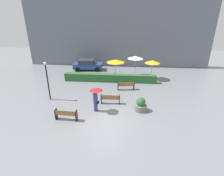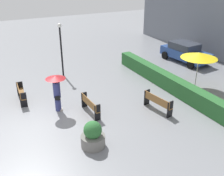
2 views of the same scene
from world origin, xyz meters
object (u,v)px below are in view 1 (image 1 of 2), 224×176
at_px(bench_back_row, 126,85).
at_px(planter_pot, 141,105).
at_px(lamp_post, 47,77).
at_px(bench_near_left, 66,114).
at_px(pedestrian_with_umbrella, 96,96).
at_px(patio_umbrella_yellow, 116,61).
at_px(patio_umbrella_white, 135,57).
at_px(patio_umbrella_yellow_far, 153,62).
at_px(bench_mid_center, 110,98).
at_px(parked_car, 88,65).

height_order(bench_back_row, planter_pot, planter_pot).
height_order(planter_pot, lamp_post, lamp_post).
distance_m(bench_near_left, bench_back_row, 7.87).
bearing_deg(bench_back_row, pedestrian_with_umbrella, -117.20).
relative_size(bench_near_left, patio_umbrella_yellow, 0.77).
height_order(planter_pot, patio_umbrella_yellow, patio_umbrella_yellow).
bearing_deg(bench_near_left, lamp_post, 128.88).
xyz_separation_m(bench_near_left, patio_umbrella_yellow, (3.16, 10.46, 1.65)).
height_order(bench_near_left, pedestrian_with_umbrella, pedestrian_with_umbrella).
xyz_separation_m(pedestrian_with_umbrella, planter_pot, (3.78, 0.43, -0.86)).
relative_size(patio_umbrella_white, patio_umbrella_yellow_far, 1.09).
bearing_deg(patio_umbrella_yellow_far, patio_umbrella_yellow, 175.39).
bearing_deg(bench_mid_center, lamp_post, 176.09).
bearing_deg(patio_umbrella_white, bench_near_left, -116.74).
relative_size(bench_back_row, patio_umbrella_yellow_far, 0.77).
xyz_separation_m(lamp_post, patio_umbrella_white, (8.46, 7.90, 0.17)).
relative_size(bench_near_left, bench_back_row, 0.95).
bearing_deg(planter_pot, bench_near_left, -161.18).
xyz_separation_m(bench_back_row, lamp_post, (-7.35, -2.97, 1.77)).
xyz_separation_m(lamp_post, parked_car, (1.58, 9.91, -1.50)).
xyz_separation_m(planter_pot, patio_umbrella_yellow_far, (1.86, 8.08, 1.74)).
relative_size(patio_umbrella_yellow, patio_umbrella_yellow_far, 0.96).
bearing_deg(pedestrian_with_umbrella, bench_mid_center, 53.10).
bearing_deg(bench_near_left, pedestrian_with_umbrella, 36.73).
height_order(bench_mid_center, parked_car, parked_car).
bearing_deg(lamp_post, patio_umbrella_yellow, 49.99).
bearing_deg(bench_mid_center, parked_car, 112.95).
height_order(bench_mid_center, pedestrian_with_umbrella, pedestrian_with_umbrella).
relative_size(bench_back_row, patio_umbrella_white, 0.71).
bearing_deg(bench_near_left, patio_umbrella_yellow_far, 52.45).
distance_m(pedestrian_with_umbrella, lamp_post, 5.29).
height_order(lamp_post, patio_umbrella_yellow_far, lamp_post).
distance_m(bench_near_left, pedestrian_with_umbrella, 2.78).
bearing_deg(bench_near_left, planter_pot, 18.82).
bearing_deg(lamp_post, planter_pot, -9.24).
xyz_separation_m(lamp_post, patio_umbrella_yellow_far, (10.51, 6.68, -0.04)).
bearing_deg(bench_back_row, parked_car, 129.73).
bearing_deg(patio_umbrella_yellow, patio_umbrella_yellow_far, -4.61).
distance_m(bench_mid_center, planter_pot, 2.88).
height_order(pedestrian_with_umbrella, patio_umbrella_yellow, patio_umbrella_yellow).
height_order(lamp_post, patio_umbrella_yellow, lamp_post).
distance_m(bench_back_row, patio_umbrella_yellow_far, 5.17).
bearing_deg(bench_near_left, bench_mid_center, 43.32).
relative_size(bench_near_left, patio_umbrella_white, 0.68).
bearing_deg(parked_car, pedestrian_with_umbrella, -74.33).
bearing_deg(bench_mid_center, patio_umbrella_yellow, 90.24).
xyz_separation_m(bench_back_row, patio_umbrella_yellow, (-1.43, 4.07, 1.63)).
relative_size(bench_mid_center, patio_umbrella_yellow, 0.76).
relative_size(patio_umbrella_yellow, parked_car, 0.54).
xyz_separation_m(bench_back_row, patio_umbrella_yellow_far, (3.17, 3.70, 1.73)).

